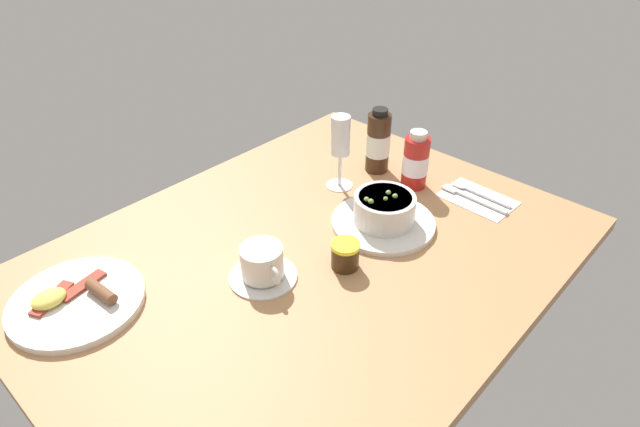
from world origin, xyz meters
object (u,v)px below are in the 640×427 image
object	(u,v)px
jam_jar	(345,255)
breakfast_plate	(75,301)
cutlery_setting	(476,197)
sauce_bottle_brown	(378,142)
porridge_bowl	(384,212)
sauce_bottle_red	(415,162)
coffee_cup	(262,264)
wine_glass	(340,141)

from	to	relation	value
jam_jar	breakfast_plate	bearing A→B (deg)	145.24
cutlery_setting	sauce_bottle_brown	distance (cm)	26.97
porridge_bowl	sauce_bottle_red	xyz separation A→B (cm)	(18.09, 4.72, 3.15)
sauce_bottle_brown	breakfast_plate	xyz separation A→B (cm)	(-75.17, 9.61, -6.74)
jam_jar	porridge_bowl	bearing A→B (deg)	10.13
coffee_cup	sauce_bottle_brown	xyz separation A→B (cm)	(47.39, 9.65, 4.37)
porridge_bowl	breakfast_plate	size ratio (longest dim) A/B	0.95
cutlery_setting	wine_glass	size ratio (longest dim) A/B	0.94
wine_glass	jam_jar	world-z (taller)	wine_glass
jam_jar	breakfast_plate	xyz separation A→B (cm)	(-40.96, 28.43, -1.90)
coffee_cup	sauce_bottle_brown	distance (cm)	48.56
breakfast_plate	sauce_bottle_red	bearing A→B (deg)	-15.49
wine_glass	jam_jar	xyz separation A→B (cm)	(-21.93, -20.58, -9.30)
porridge_bowl	jam_jar	world-z (taller)	porridge_bowl
porridge_bowl	sauce_bottle_brown	world-z (taller)	sauce_bottle_brown
sauce_bottle_red	cutlery_setting	bearing A→B (deg)	-69.78
coffee_cup	sauce_bottle_red	xyz separation A→B (cm)	(47.39, -1.57, 3.20)
wine_glass	breakfast_plate	size ratio (longest dim) A/B	0.76
jam_jar	sauce_bottle_brown	distance (cm)	39.34
cutlery_setting	sauce_bottle_brown	xyz separation A→B (cm)	(-5.22, 25.41, 7.39)
cutlery_setting	coffee_cup	world-z (taller)	coffee_cup
coffee_cup	wine_glass	xyz separation A→B (cm)	(35.12, 11.41, 8.84)
cutlery_setting	wine_glass	bearing A→B (deg)	122.78
porridge_bowl	sauce_bottle_brown	distance (cm)	24.50
sauce_bottle_red	jam_jar	bearing A→B (deg)	-167.48
wine_glass	breakfast_plate	bearing A→B (deg)	172.89
sauce_bottle_red	wine_glass	bearing A→B (deg)	133.39
cutlery_setting	sauce_bottle_brown	world-z (taller)	sauce_bottle_brown
sauce_bottle_brown	cutlery_setting	bearing A→B (deg)	-78.38
coffee_cup	jam_jar	bearing A→B (deg)	-34.82
cutlery_setting	breakfast_plate	xyz separation A→B (cm)	(-80.40, 35.02, 0.65)
coffee_cup	sauce_bottle_red	world-z (taller)	sauce_bottle_red
wine_glass	coffee_cup	bearing A→B (deg)	-162.00
breakfast_plate	jam_jar	bearing A→B (deg)	-34.76
wine_glass	sauce_bottle_red	size ratio (longest dim) A/B	1.27
porridge_bowl	coffee_cup	size ratio (longest dim) A/B	1.69
porridge_bowl	sauce_bottle_red	distance (cm)	18.96
coffee_cup	jam_jar	size ratio (longest dim) A/B	2.32
sauce_bottle_brown	sauce_bottle_red	size ratio (longest dim) A/B	1.15
cutlery_setting	jam_jar	bearing A→B (deg)	170.51
breakfast_plate	wine_glass	bearing A→B (deg)	-7.11
sauce_bottle_red	breakfast_plate	world-z (taller)	sauce_bottle_red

